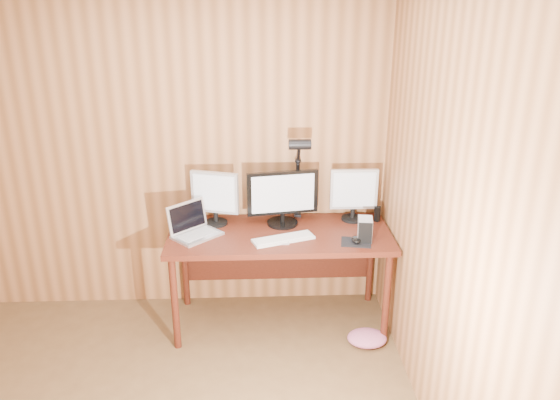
{
  "coord_description": "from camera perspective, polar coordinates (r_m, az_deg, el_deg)",
  "views": [
    {
      "loc": [
        0.78,
        -1.96,
        2.37
      ],
      "look_at": [
        0.93,
        1.58,
        1.02
      ],
      "focal_mm": 35.0,
      "sensor_mm": 36.0,
      "label": 1
    }
  ],
  "objects": [
    {
      "name": "room_shell",
      "position": [
        2.39,
        -21.43,
        -8.7
      ],
      "size": [
        4.0,
        4.0,
        4.0
      ],
      "color": "brown",
      "rests_on": "ground"
    },
    {
      "name": "desk",
      "position": [
        4.06,
        -0.07,
        -4.56
      ],
      "size": [
        1.6,
        0.7,
        0.75
      ],
      "color": "#4A1A0F",
      "rests_on": "floor"
    },
    {
      "name": "monitor_center",
      "position": [
        4.0,
        0.27,
        0.27
      ],
      "size": [
        0.53,
        0.23,
        0.41
      ],
      "rotation": [
        0.0,
        0.0,
        0.16
      ],
      "color": "black",
      "rests_on": "desk"
    },
    {
      "name": "monitor_left",
      "position": [
        4.03,
        -6.82,
        0.35
      ],
      "size": [
        0.35,
        0.17,
        0.41
      ],
      "rotation": [
        0.0,
        0.0,
        -0.29
      ],
      "color": "black",
      "rests_on": "desk"
    },
    {
      "name": "monitor_right",
      "position": [
        4.11,
        7.71,
        0.69
      ],
      "size": [
        0.35,
        0.17,
        0.4
      ],
      "rotation": [
        0.0,
        0.0,
        -0.01
      ],
      "color": "black",
      "rests_on": "desk"
    },
    {
      "name": "laptop",
      "position": [
        3.93,
        -9.09,
        -2.84
      ],
      "size": [
        0.4,
        0.4,
        0.23
      ],
      "rotation": [
        0.0,
        0.0,
        0.75
      ],
      "color": "silver",
      "rests_on": "desk"
    },
    {
      "name": "keyboard",
      "position": [
        3.82,
        0.35,
        -4.07
      ],
      "size": [
        0.45,
        0.27,
        0.02
      ],
      "rotation": [
        0.0,
        0.0,
        0.34
      ],
      "color": "silver",
      "rests_on": "desk"
    },
    {
      "name": "mousepad",
      "position": [
        3.82,
        7.95,
        -4.4
      ],
      "size": [
        0.23,
        0.2,
        0.0
      ],
      "primitive_type": "cube",
      "rotation": [
        0.0,
        0.0,
        -0.17
      ],
      "color": "black",
      "rests_on": "desk"
    },
    {
      "name": "mouse",
      "position": [
        3.81,
        7.97,
        -4.11
      ],
      "size": [
        0.1,
        0.12,
        0.04
      ],
      "primitive_type": "ellipsoid",
      "rotation": [
        0.0,
        0.0,
        -0.3
      ],
      "color": "black",
      "rests_on": "mousepad"
    },
    {
      "name": "hard_drive",
      "position": [
        3.84,
        8.86,
        -3.04
      ],
      "size": [
        0.12,
        0.16,
        0.16
      ],
      "rotation": [
        0.0,
        0.0,
        -0.16
      ],
      "color": "silver",
      "rests_on": "desk"
    },
    {
      "name": "phone",
      "position": [
        3.79,
        0.57,
        -4.32
      ],
      "size": [
        0.05,
        0.1,
        0.01
      ],
      "rotation": [
        0.0,
        0.0,
        -0.01
      ],
      "color": "silver",
      "rests_on": "desk"
    },
    {
      "name": "speaker",
      "position": [
        4.18,
        10.12,
        -1.43
      ],
      "size": [
        0.05,
        0.05,
        0.12
      ],
      "primitive_type": "cylinder",
      "color": "black",
      "rests_on": "desk"
    },
    {
      "name": "desk_lamp",
      "position": [
        4.0,
        1.98,
        3.54
      ],
      "size": [
        0.16,
        0.23,
        0.69
      ],
      "rotation": [
        0.0,
        0.0,
        0.16
      ],
      "color": "black",
      "rests_on": "desk"
    },
    {
      "name": "fabric_pile",
      "position": [
        4.09,
        9.08,
        -14.06
      ],
      "size": [
        0.3,
        0.25,
        0.09
      ],
      "primitive_type": null,
      "rotation": [
        0.0,
        0.0,
        0.05
      ],
      "color": "#C35E83",
      "rests_on": "floor"
    }
  ]
}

